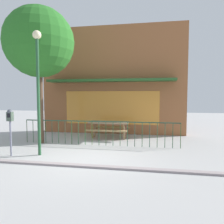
% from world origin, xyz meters
% --- Properties ---
extents(ground, '(40.00, 40.00, 0.00)m').
position_xyz_m(ground, '(0.00, 0.00, 0.00)').
color(ground, '#ACAAAA').
extents(pub_storefront, '(7.45, 1.34, 5.52)m').
position_xyz_m(pub_storefront, '(0.00, 4.80, 2.74)').
color(pub_storefront, '#56321C').
rests_on(pub_storefront, ground).
extents(patio_fence_front, '(6.29, 0.04, 0.97)m').
position_xyz_m(patio_fence_front, '(0.00, 1.86, 0.66)').
color(patio_fence_front, '#20412D').
rests_on(patio_fence_front, ground).
extents(picnic_table_left, '(1.81, 1.38, 0.79)m').
position_xyz_m(picnic_table_left, '(0.12, 3.32, 0.61)').
color(picnic_table_left, '#957355').
rests_on(picnic_table_left, ground).
extents(parking_meter_near, '(0.18, 0.17, 1.53)m').
position_xyz_m(parking_meter_near, '(-2.46, -0.20, 1.18)').
color(parking_meter_near, slate).
rests_on(parking_meter_near, ground).
extents(street_tree, '(2.84, 2.84, 5.55)m').
position_xyz_m(street_tree, '(-2.48, 1.87, 4.12)').
color(street_tree, brown).
rests_on(street_tree, ground).
extents(street_lamp, '(0.28, 0.28, 4.06)m').
position_xyz_m(street_lamp, '(-1.59, 0.06, 2.64)').
color(street_lamp, '#245230').
rests_on(street_lamp, ground).
extents(curb_edge, '(10.44, 0.20, 0.11)m').
position_xyz_m(curb_edge, '(0.00, -0.86, 0.00)').
color(curb_edge, gray).
rests_on(curb_edge, ground).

